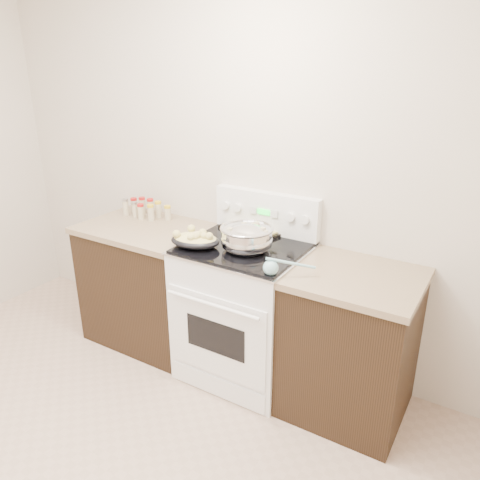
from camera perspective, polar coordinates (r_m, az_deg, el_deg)
The scene contains 9 objects.
counter_left at distance 3.62m, azimuth -10.85°, elevation -5.16°, with size 0.93×0.67×0.92m.
counter_right at distance 2.93m, azimuth 13.22°, elevation -12.21°, with size 0.73×0.67×0.92m.
kitchen_range at distance 3.16m, azimuth 0.52°, elevation -8.33°, with size 0.78×0.73×1.22m.
mixing_bowl at distance 2.87m, azimuth 0.84°, elevation 0.20°, with size 0.35×0.35×0.19m.
roasting_pan at distance 2.94m, azimuth -5.48°, elevation 0.06°, with size 0.36×0.29×0.11m.
baking_sheet at distance 3.22m, azimuth 1.77°, elevation 1.49°, with size 0.49×0.40×0.06m.
wooden_spoon at distance 2.94m, azimuth 1.22°, elevation -0.60°, with size 0.15×0.23×0.04m.
blue_ladle at distance 2.58m, azimuth 4.00°, elevation -3.34°, with size 0.26×0.18×0.11m.
spice_jars at distance 3.63m, azimuth -11.49°, elevation 3.76°, with size 0.40×0.16×0.13m.
Camera 1 is at (1.75, -0.94, 2.06)m, focal length 35.00 mm.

